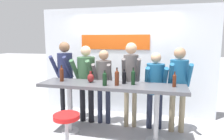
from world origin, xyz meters
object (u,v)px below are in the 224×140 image
person_far_left (65,72)px  person_right (179,81)px  person_left (86,76)px  wine_bottle_4 (133,77)px  wine_bottle_2 (124,77)px  wine_bottle_3 (105,78)px  bar_stool (67,128)px  tasting_table (111,91)px  decorative_vase (91,78)px  wine_bottle_1 (174,80)px  wine_bottle_0 (62,74)px  person_center (131,75)px  person_center_left (104,79)px  wine_bottle_5 (117,77)px  person_center_right (155,83)px

person_far_left → person_right: (2.46, -0.06, -0.07)m
person_far_left → person_left: size_ratio=1.05×
wine_bottle_4 → wine_bottle_2: bearing=163.7°
wine_bottle_3 → bar_stool: bearing=-125.0°
tasting_table → wine_bottle_3: (-0.07, -0.15, 0.27)m
wine_bottle_2 → decorative_vase: (-0.64, -0.04, -0.04)m
wine_bottle_1 → wine_bottle_2: size_ratio=0.96×
bar_stool → wine_bottle_0: bearing=121.3°
tasting_table → person_center: 0.65m
person_center_left → wine_bottle_4: size_ratio=5.04×
bar_stool → wine_bottle_3: bearing=55.0°
wine_bottle_4 → bar_stool: bearing=-138.5°
tasting_table → person_center_left: size_ratio=1.68×
person_left → wine_bottle_2: size_ratio=6.08×
wine_bottle_2 → wine_bottle_5: size_ratio=0.87×
person_left → person_right: person_left is taller
person_left → person_center_right: (1.50, 0.01, -0.08)m
wine_bottle_0 → person_center_right: bearing=17.0°
person_center_left → wine_bottle_0: 0.91m
person_right → wine_bottle_0: (-2.24, -0.50, 0.12)m
person_center → wine_bottle_0: bearing=-167.5°
bar_stool → wine_bottle_4: wine_bottle_4 is taller
wine_bottle_3 → wine_bottle_4: (0.49, 0.19, 0.01)m
tasting_table → wine_bottle_4: 0.50m
wine_bottle_0 → wine_bottle_5: 1.14m
tasting_table → wine_bottle_1: 1.16m
person_center_right → wine_bottle_2: (-0.56, -0.47, 0.18)m
wine_bottle_4 → person_center: bearing=103.5°
person_center_left → wine_bottle_5: size_ratio=5.00×
person_right → decorative_vase: size_ratio=7.74×
person_center_right → wine_bottle_0: 1.89m
person_left → wine_bottle_5: bearing=-32.2°
wine_bottle_0 → wine_bottle_1: 2.14m
wine_bottle_2 → person_far_left: bearing=161.9°
wine_bottle_5 → wine_bottle_0: bearing=175.6°
wine_bottle_3 → tasting_table: bearing=63.8°
wine_bottle_5 → wine_bottle_3: bearing=-162.1°
person_center_left → person_center: (0.60, -0.04, 0.12)m
person_far_left → wine_bottle_1: bearing=-12.0°
person_right → wine_bottle_0: 2.30m
person_far_left → wine_bottle_5: size_ratio=5.53×
bar_stool → wine_bottle_0: size_ratio=2.08×
wine_bottle_5 → decorative_vase: 0.56m
tasting_table → bar_stool: 1.04m
person_right → wine_bottle_5: 1.26m
person_far_left → person_right: person_far_left is taller
wine_bottle_3 → person_left: bearing=132.1°
wine_bottle_0 → wine_bottle_3: wine_bottle_0 is taller
person_center_right → wine_bottle_0: (-1.80, -0.55, 0.20)m
person_center_left → wine_bottle_2: bearing=-46.6°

